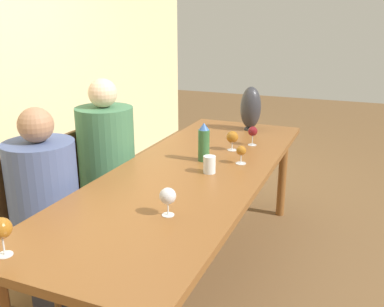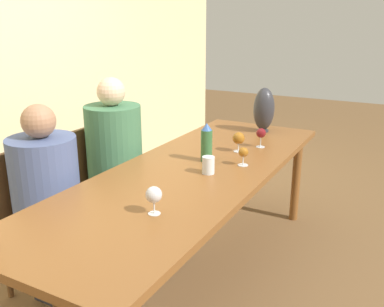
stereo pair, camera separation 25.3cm
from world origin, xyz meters
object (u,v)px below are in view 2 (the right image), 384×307
at_px(water_tumbler, 208,165).
at_px(wine_glass_0, 243,153).
at_px(chair_far, 109,181).
at_px(water_bottle, 207,143).
at_px(person_near, 49,198).
at_px(person_far, 117,161).
at_px(wine_glass_3, 154,195).
at_px(chair_near, 41,215).
at_px(wine_glass_4, 239,138).
at_px(wine_glass_1, 261,134).
at_px(vase, 264,109).

relative_size(water_tumbler, wine_glass_0, 0.88).
distance_m(wine_glass_0, chair_far, 1.07).
bearing_deg(water_bottle, water_tumbler, -150.58).
bearing_deg(water_tumbler, person_near, 121.26).
xyz_separation_m(chair_far, person_far, (0.00, -0.08, 0.17)).
distance_m(wine_glass_3, chair_near, 0.98).
height_order(water_bottle, wine_glass_4, water_bottle).
xyz_separation_m(chair_near, chair_far, (0.64, 0.00, 0.00)).
bearing_deg(water_tumbler, water_bottle, 29.42).
bearing_deg(wine_glass_1, water_tumbler, 172.58).
bearing_deg(person_far, person_near, -179.86).
bearing_deg(wine_glass_3, wine_glass_0, -7.09).
bearing_deg(chair_far, vase, -42.33).
bearing_deg(vase, person_far, 140.64).
xyz_separation_m(wine_glass_4, chair_far, (-0.32, 0.87, -0.36)).
distance_m(water_tumbler, chair_far, 0.95).
bearing_deg(water_tumbler, chair_near, 118.76).
bearing_deg(wine_glass_1, wine_glass_0, -174.69).
distance_m(wine_glass_4, chair_near, 1.35).
xyz_separation_m(water_bottle, vase, (0.88, -0.06, 0.06)).
bearing_deg(person_near, vase, -25.74).
distance_m(wine_glass_0, wine_glass_4, 0.29).
xyz_separation_m(water_tumbler, wine_glass_0, (0.23, -0.12, 0.03)).
bearing_deg(person_near, chair_near, 90.00).
xyz_separation_m(water_tumbler, vase, (1.07, 0.05, 0.13)).
bearing_deg(wine_glass_4, person_near, 140.86).
relative_size(wine_glass_0, person_near, 0.10).
xyz_separation_m(wine_glass_0, wine_glass_4, (0.25, 0.14, 0.01)).
bearing_deg(person_near, wine_glass_4, -39.14).
bearing_deg(wine_glass_3, person_far, 47.10).
relative_size(water_tumbler, wine_glass_4, 0.75).
distance_m(wine_glass_1, chair_far, 1.15).
distance_m(water_bottle, vase, 0.88).
xyz_separation_m(chair_near, person_near, (0.00, -0.08, 0.13)).
bearing_deg(wine_glass_3, water_bottle, 9.32).
relative_size(vase, wine_glass_0, 3.03).
distance_m(water_tumbler, wine_glass_3, 0.61).
bearing_deg(water_bottle, person_near, 134.75).
relative_size(water_tumbler, wine_glass_1, 0.75).
distance_m(vase, wine_glass_4, 0.60).
bearing_deg(wine_glass_1, wine_glass_3, 177.07).
height_order(vase, chair_near, vase).
xyz_separation_m(wine_glass_3, chair_far, (0.76, 0.90, -0.36)).
height_order(vase, person_near, person_near).
bearing_deg(vase, wine_glass_3, -177.73).
xyz_separation_m(wine_glass_1, chair_near, (-1.14, 0.97, -0.37)).
height_order(wine_glass_0, wine_glass_3, wine_glass_3).
xyz_separation_m(vase, person_far, (-0.92, 0.75, -0.28)).
xyz_separation_m(water_bottle, wine_glass_0, (0.03, -0.24, -0.04)).
relative_size(wine_glass_4, chair_far, 0.15).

